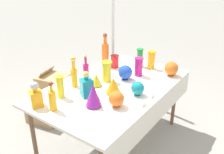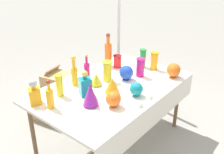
{
  "view_description": "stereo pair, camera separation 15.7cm",
  "coord_description": "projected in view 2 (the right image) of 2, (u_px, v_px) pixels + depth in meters",
  "views": [
    {
      "loc": [
        -1.94,
        -1.39,
        1.98
      ],
      "look_at": [
        0.0,
        0.0,
        0.86
      ],
      "focal_mm": 40.0,
      "sensor_mm": 36.0,
      "label": 1
    },
    {
      "loc": [
        -1.85,
        -1.52,
        1.98
      ],
      "look_at": [
        0.0,
        0.0,
        0.86
      ],
      "focal_mm": 40.0,
      "sensor_mm": 36.0,
      "label": 2
    }
  ],
  "objects": [
    {
      "name": "canopy_pole",
      "position": [
        119.0,
        37.0,
        3.83
      ],
      "size": [
        0.18,
        0.18,
        2.34
      ],
      "color": "silver",
      "rests_on": "ground"
    },
    {
      "name": "slender_vase_4",
      "position": [
        140.0,
        67.0,
        2.85
      ],
      "size": [
        0.1,
        0.1,
        0.22
      ],
      "color": "#C61972",
      "rests_on": "display_table"
    },
    {
      "name": "fluted_vase_2",
      "position": [
        112.0,
        85.0,
        2.49
      ],
      "size": [
        0.15,
        0.15,
        0.17
      ],
      "color": "orange",
      "rests_on": "display_table"
    },
    {
      "name": "square_decanter_1",
      "position": [
        85.0,
        85.0,
        2.45
      ],
      "size": [
        0.15,
        0.15,
        0.27
      ],
      "color": "teal",
      "rests_on": "display_table"
    },
    {
      "name": "slender_vase_3",
      "position": [
        117.0,
        61.0,
        3.1
      ],
      "size": [
        0.11,
        0.11,
        0.16
      ],
      "color": "red",
      "rests_on": "display_table"
    },
    {
      "name": "fluted_vase_1",
      "position": [
        96.0,
        79.0,
        2.65
      ],
      "size": [
        0.12,
        0.12,
        0.14
      ],
      "color": "yellow",
      "rests_on": "display_table"
    },
    {
      "name": "round_bowl_0",
      "position": [
        136.0,
        89.0,
        2.45
      ],
      "size": [
        0.13,
        0.13,
        0.14
      ],
      "color": "teal",
      "rests_on": "display_table"
    },
    {
      "name": "fluted_vase_0",
      "position": [
        90.0,
        94.0,
        2.26
      ],
      "size": [
        0.15,
        0.15,
        0.23
      ],
      "color": "purple",
      "rests_on": "display_table"
    },
    {
      "name": "slender_vase_5",
      "position": [
        107.0,
        71.0,
        2.74
      ],
      "size": [
        0.12,
        0.12,
        0.23
      ],
      "color": "yellow",
      "rests_on": "display_table"
    },
    {
      "name": "price_tag_right",
      "position": [
        140.0,
        106.0,
        2.27
      ],
      "size": [
        0.05,
        0.02,
        0.04
      ],
      "primitive_type": "cube",
      "rotation": [
        -0.21,
        0.0,
        0.09
      ],
      "color": "white",
      "rests_on": "display_table"
    },
    {
      "name": "tall_bottle_2",
      "position": [
        108.0,
        53.0,
        3.1
      ],
      "size": [
        0.09,
        0.09,
        0.43
      ],
      "color": "orange",
      "rests_on": "display_table"
    },
    {
      "name": "tall_bottle_1",
      "position": [
        74.0,
        73.0,
        2.63
      ],
      "size": [
        0.07,
        0.07,
        0.34
      ],
      "color": "orange",
      "rests_on": "display_table"
    },
    {
      "name": "tall_bottle_0",
      "position": [
        50.0,
        97.0,
        2.23
      ],
      "size": [
        0.07,
        0.07,
        0.28
      ],
      "color": "orange",
      "rests_on": "display_table"
    },
    {
      "name": "ground_plane",
      "position": [
        112.0,
        142.0,
        3.0
      ],
      "size": [
        40.0,
        40.0,
        0.0
      ],
      "primitive_type": "plane",
      "color": "gray"
    },
    {
      "name": "cardboard_box_behind_right",
      "position": [
        59.0,
        86.0,
        3.9
      ],
      "size": [
        0.46,
        0.5,
        0.48
      ],
      "color": "tan",
      "rests_on": "ground"
    },
    {
      "name": "square_decanter_0",
      "position": [
        34.0,
        94.0,
        2.3
      ],
      "size": [
        0.14,
        0.14,
        0.25
      ],
      "color": "orange",
      "rests_on": "display_table"
    },
    {
      "name": "display_table",
      "position": [
        114.0,
        91.0,
        2.69
      ],
      "size": [
        1.71,
        1.08,
        0.76
      ],
      "color": "white",
      "rests_on": "ground"
    },
    {
      "name": "price_tag_center",
      "position": [
        141.0,
        106.0,
        2.28
      ],
      "size": [
        0.05,
        0.03,
        0.04
      ],
      "primitive_type": "cube",
      "rotation": [
        -0.21,
        0.0,
        -0.25
      ],
      "color": "white",
      "rests_on": "display_table"
    },
    {
      "name": "tall_bottle_3",
      "position": [
        87.0,
        71.0,
        2.75
      ],
      "size": [
        0.06,
        0.06,
        0.31
      ],
      "color": "#C61972",
      "rests_on": "display_table"
    },
    {
      "name": "cardboard_box_behind_left",
      "position": [
        52.0,
        107.0,
        3.46
      ],
      "size": [
        0.53,
        0.52,
        0.35
      ],
      "color": "tan",
      "rests_on": "ground"
    },
    {
      "name": "slender_vase_2",
      "position": [
        154.0,
        60.0,
        3.03
      ],
      "size": [
        0.1,
        0.1,
        0.22
      ],
      "color": "orange",
      "rests_on": "display_table"
    },
    {
      "name": "slender_vase_1",
      "position": [
        143.0,
        58.0,
        3.1
      ],
      "size": [
        0.09,
        0.09,
        0.23
      ],
      "color": "#198C38",
      "rests_on": "display_table"
    },
    {
      "name": "round_bowl_1",
      "position": [
        113.0,
        99.0,
        2.26
      ],
      "size": [
        0.14,
        0.14,
        0.15
      ],
      "color": "orange",
      "rests_on": "display_table"
    },
    {
      "name": "price_tag_left",
      "position": [
        151.0,
        97.0,
        2.42
      ],
      "size": [
        0.06,
        0.01,
        0.03
      ],
      "primitive_type": "cube",
      "rotation": [
        -0.21,
        0.0,
        -0.02
      ],
      "color": "white",
      "rests_on": "display_table"
    },
    {
      "name": "slender_vase_0",
      "position": [
        59.0,
        85.0,
        2.43
      ],
      "size": [
        0.08,
        0.08,
        0.22
      ],
      "color": "yellow",
      "rests_on": "display_table"
    },
    {
      "name": "round_bowl_3",
      "position": [
        174.0,
        70.0,
        2.84
      ],
      "size": [
        0.16,
        0.16,
        0.17
      ],
      "color": "orange",
      "rests_on": "display_table"
    },
    {
      "name": "round_bowl_2",
      "position": [
        126.0,
        73.0,
        2.78
      ],
      "size": [
        0.16,
        0.16,
        0.17
      ],
      "color": "blue",
      "rests_on": "display_table"
    }
  ]
}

